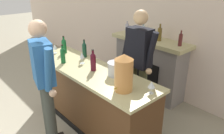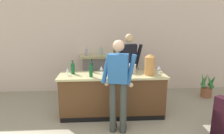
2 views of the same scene
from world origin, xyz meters
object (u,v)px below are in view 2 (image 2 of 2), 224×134
person_bartender (129,66)px  fireplace_stone (108,74)px  wine_glass_mid_counter (159,68)px  potted_plant_corner (207,86)px  wine_glass_back_row (67,70)px  ice_bucket_steel (131,68)px  wine_bottle_chardonnay_pale (92,66)px  person_customer (118,83)px  wine_bottle_burgundy_dark (73,68)px  wine_glass_near_bucket (101,68)px  wine_bottle_riesling_slim (91,71)px  wine_bottle_merlot_tall (117,68)px  copper_dispenser (150,64)px

person_bartender → fireplace_stone: bearing=118.7°
wine_glass_mid_counter → potted_plant_corner: bearing=26.9°
potted_plant_corner → wine_glass_back_row: size_ratio=4.31×
ice_bucket_steel → wine_glass_back_row: size_ratio=1.49×
person_bartender → ice_bucket_steel: size_ratio=7.55×
wine_bottle_chardonnay_pale → person_customer: bearing=-61.7°
wine_glass_back_row → wine_glass_mid_counter: 2.06m
wine_bottle_burgundy_dark → wine_glass_mid_counter: size_ratio=1.98×
wine_glass_near_bucket → wine_glass_mid_counter: 1.32m
potted_plant_corner → ice_bucket_steel: ice_bucket_steel is taller
potted_plant_corner → wine_glass_mid_counter: bearing=-153.1°
ice_bucket_steel → wine_bottle_burgundy_dark: (-1.31, -0.04, 0.04)m
wine_bottle_burgundy_dark → wine_bottle_riesling_slim: bearing=-32.9°
wine_glass_near_bucket → wine_glass_mid_counter: (1.32, 0.06, -0.02)m
ice_bucket_steel → wine_bottle_burgundy_dark: 1.31m
person_customer → ice_bucket_steel: size_ratio=7.45×
wine_bottle_riesling_slim → wine_bottle_merlot_tall: 0.58m
ice_bucket_steel → wine_bottle_riesling_slim: 0.95m
ice_bucket_steel → wine_glass_back_row: bearing=-173.2°
fireplace_stone → wine_bottle_merlot_tall: bearing=-84.7°
person_bartender → wine_bottle_riesling_slim: 1.18m
wine_bottle_merlot_tall → wine_bottle_burgundy_dark: (-0.97, 0.10, -0.01)m
fireplace_stone → person_customer: person_customer is taller
wine_glass_mid_counter → wine_glass_near_bucket: bearing=-177.5°
copper_dispenser → wine_glass_back_row: (-1.78, 0.06, -0.12)m
fireplace_stone → wine_bottle_merlot_tall: size_ratio=4.97×
fireplace_stone → person_bartender: size_ratio=0.88×
copper_dispenser → wine_bottle_chardonnay_pale: (-1.27, 0.33, -0.10)m
person_bartender → wine_glass_back_row: 1.55m
ice_bucket_steel → copper_dispenser: bearing=-31.2°
ice_bucket_steel → wine_bottle_riesling_slim: size_ratio=0.81×
wine_bottle_riesling_slim → person_bartender: bearing=39.0°
copper_dispenser → wine_bottle_riesling_slim: (-1.27, -0.08, -0.10)m
wine_glass_mid_counter → fireplace_stone: bearing=129.0°
ice_bucket_steel → wine_bottle_merlot_tall: bearing=-158.6°
wine_bottle_merlot_tall → wine_glass_mid_counter: size_ratio=2.07×
person_customer → wine_bottle_merlot_tall: person_customer is taller
person_customer → wine_bottle_burgundy_dark: 1.26m
potted_plant_corner → wine_glass_mid_counter: wine_glass_mid_counter is taller
person_customer → wine_glass_mid_counter: person_customer is taller
wine_glass_back_row → wine_glass_mid_counter: wine_glass_back_row is taller
wine_bottle_burgundy_dark → person_customer: bearing=-41.5°
fireplace_stone → wine_bottle_merlot_tall: fireplace_stone is taller
copper_dispenser → wine_glass_mid_counter: size_ratio=2.98×
potted_plant_corner → wine_glass_back_row: (-3.72, -0.98, 0.77)m
person_bartender → wine_glass_near_bucket: person_bartender is taller
wine_bottle_chardonnay_pale → wine_glass_near_bucket: bearing=-42.7°
wine_bottle_chardonnay_pale → wine_bottle_merlot_tall: size_ratio=0.95×
person_bartender → wine_glass_near_bucket: (-0.69, -0.54, 0.08)m
wine_bottle_riesling_slim → wine_bottle_chardonnay_pale: bearing=89.6°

